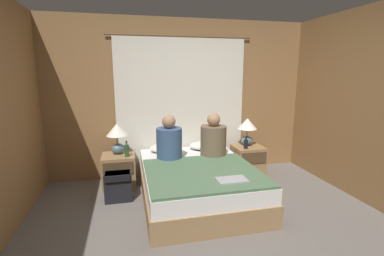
# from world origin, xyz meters

# --- Properties ---
(ground_plane) EXTENTS (16.00, 16.00, 0.00)m
(ground_plane) POSITION_xyz_m (0.00, 0.00, 0.00)
(ground_plane) COLOR #66605B
(wall_back) EXTENTS (4.31, 0.06, 2.50)m
(wall_back) POSITION_xyz_m (0.00, 2.01, 1.25)
(wall_back) COLOR olive
(wall_back) RESTS_ON ground_plane
(curtain_panel) EXTENTS (2.29, 0.02, 2.23)m
(curtain_panel) POSITION_xyz_m (0.00, 1.95, 1.11)
(curtain_panel) COLOR silver
(curtain_panel) RESTS_ON ground_plane
(bed) EXTENTS (1.43, 1.92, 0.46)m
(bed) POSITION_xyz_m (0.00, 0.94, 0.23)
(bed) COLOR #99754C
(bed) RESTS_ON ground_plane
(nightstand_left) EXTENTS (0.47, 0.45, 0.49)m
(nightstand_left) POSITION_xyz_m (-1.02, 1.58, 0.25)
(nightstand_left) COLOR #937047
(nightstand_left) RESTS_ON ground_plane
(nightstand_right) EXTENTS (0.47, 0.45, 0.49)m
(nightstand_right) POSITION_xyz_m (1.02, 1.58, 0.25)
(nightstand_right) COLOR #937047
(nightstand_right) RESTS_ON ground_plane
(lamp_left) EXTENTS (0.31, 0.31, 0.45)m
(lamp_left) POSITION_xyz_m (-1.02, 1.65, 0.78)
(lamp_left) COLOR slate
(lamp_left) RESTS_ON nightstand_left
(lamp_right) EXTENTS (0.31, 0.31, 0.45)m
(lamp_right) POSITION_xyz_m (1.02, 1.65, 0.78)
(lamp_right) COLOR slate
(lamp_right) RESTS_ON nightstand_right
(pillow_left) EXTENTS (0.49, 0.36, 0.12)m
(pillow_left) POSITION_xyz_m (-0.31, 1.68, 0.52)
(pillow_left) COLOR silver
(pillow_left) RESTS_ON bed
(pillow_right) EXTENTS (0.49, 0.36, 0.12)m
(pillow_right) POSITION_xyz_m (0.31, 1.68, 0.52)
(pillow_right) COLOR silver
(pillow_right) RESTS_ON bed
(blanket_on_bed) EXTENTS (1.37, 1.25, 0.03)m
(blanket_on_bed) POSITION_xyz_m (0.00, 0.63, 0.48)
(blanket_on_bed) COLOR #4C6B4C
(blanket_on_bed) RESTS_ON bed
(person_left_in_bed) EXTENTS (0.36, 0.36, 0.64)m
(person_left_in_bed) POSITION_xyz_m (-0.31, 1.29, 0.72)
(person_left_in_bed) COLOR #38517A
(person_left_in_bed) RESTS_ON bed
(person_right_in_bed) EXTENTS (0.38, 0.38, 0.64)m
(person_right_in_bed) POSITION_xyz_m (0.33, 1.29, 0.72)
(person_right_in_bed) COLOR brown
(person_right_in_bed) RESTS_ON bed
(beer_bottle_on_left_stand) EXTENTS (0.06, 0.06, 0.24)m
(beer_bottle_on_left_stand) POSITION_xyz_m (-0.90, 1.46, 0.58)
(beer_bottle_on_left_stand) COLOR #2D4C28
(beer_bottle_on_left_stand) RESTS_ON nightstand_left
(beer_bottle_on_right_stand) EXTENTS (0.07, 0.07, 0.20)m
(beer_bottle_on_right_stand) POSITION_xyz_m (0.93, 1.46, 0.57)
(beer_bottle_on_right_stand) COLOR black
(beer_bottle_on_right_stand) RESTS_ON nightstand_right
(laptop_on_bed) EXTENTS (0.34, 0.21, 0.02)m
(laptop_on_bed) POSITION_xyz_m (0.23, 0.28, 0.50)
(laptop_on_bed) COLOR #9EA0A5
(laptop_on_bed) RESTS_ON blanket_on_bed
(backpack_on_floor) EXTENTS (0.35, 0.24, 0.39)m
(backpack_on_floor) POSITION_xyz_m (-1.03, 1.11, 0.22)
(backpack_on_floor) COLOR black
(backpack_on_floor) RESTS_ON ground_plane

